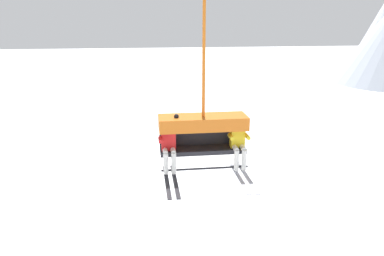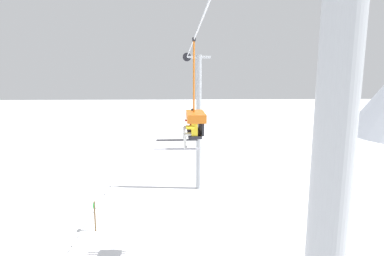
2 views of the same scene
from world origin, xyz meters
name	(u,v)px [view 1 (image 1 of 2)]	position (x,y,z in m)	size (l,w,h in m)	color
chairlift_chair	(203,127)	(0.66, -0.73, 6.18)	(2.02, 0.74, 3.89)	#232328
skier_red	(169,144)	(-0.14, -0.94, 5.87)	(0.48, 1.70, 1.34)	red
skier_yellow	(238,142)	(1.46, -0.95, 5.85)	(0.46, 1.70, 1.23)	yellow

